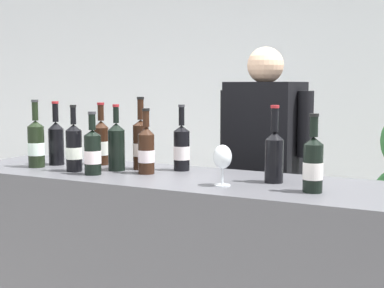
{
  "coord_description": "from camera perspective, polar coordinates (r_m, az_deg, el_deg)",
  "views": [
    {
      "loc": [
        1.19,
        -2.12,
        1.43
      ],
      "look_at": [
        0.12,
        0.0,
        1.17
      ],
      "focal_mm": 50.63,
      "sensor_mm": 36.0,
      "label": 1
    }
  ],
  "objects": [
    {
      "name": "wine_bottle_5",
      "position": [
        2.62,
        -12.33,
        -0.37
      ],
      "size": [
        0.08,
        0.08,
        0.32
      ],
      "color": "black",
      "rests_on": "counter"
    },
    {
      "name": "wine_bottle_10",
      "position": [
        2.12,
        12.63,
        -2.06
      ],
      "size": [
        0.08,
        0.08,
        0.3
      ],
      "color": "black",
      "rests_on": "counter"
    },
    {
      "name": "wine_bottle_4",
      "position": [
        2.82,
        -9.53,
        0.18
      ],
      "size": [
        0.08,
        0.08,
        0.32
      ],
      "color": "black",
      "rests_on": "counter"
    },
    {
      "name": "wine_bottle_8",
      "position": [
        2.86,
        -14.12,
        0.3
      ],
      "size": [
        0.08,
        0.08,
        0.33
      ],
      "color": "black",
      "rests_on": "counter"
    },
    {
      "name": "wine_bottle_3",
      "position": [
        2.59,
        -1.1,
        -0.39
      ],
      "size": [
        0.08,
        0.08,
        0.32
      ],
      "color": "black",
      "rests_on": "counter"
    },
    {
      "name": "wine_bottle_7",
      "position": [
        2.5,
        -4.83,
        -0.61
      ],
      "size": [
        0.08,
        0.08,
        0.3
      ],
      "color": "black",
      "rests_on": "counter"
    },
    {
      "name": "wine_bottle_6",
      "position": [
        2.51,
        -10.42,
        -0.8
      ],
      "size": [
        0.08,
        0.08,
        0.29
      ],
      "color": "black",
      "rests_on": "counter"
    },
    {
      "name": "wine_glass",
      "position": [
        2.2,
        3.23,
        -1.52
      ],
      "size": [
        0.08,
        0.08,
        0.17
      ],
      "color": "silver",
      "rests_on": "counter"
    },
    {
      "name": "person_server",
      "position": [
        2.95,
        7.53,
        -6.15
      ],
      "size": [
        0.54,
        0.3,
        1.62
      ],
      "color": "black",
      "rests_on": "ground_plane"
    },
    {
      "name": "wall_back",
      "position": [
        4.86,
        12.67,
        5.84
      ],
      "size": [
        8.0,
        0.1,
        2.8
      ],
      "primitive_type": "cube",
      "color": "silver",
      "rests_on": "ground_plane"
    },
    {
      "name": "wine_bottle_9",
      "position": [
        2.29,
        8.65,
        -1.06
      ],
      "size": [
        0.08,
        0.08,
        0.33
      ],
      "color": "black",
      "rests_on": "counter"
    },
    {
      "name": "wine_bottle_0",
      "position": [
        2.61,
        -7.96,
        -0.14
      ],
      "size": [
        0.08,
        0.08,
        0.32
      ],
      "color": "black",
      "rests_on": "counter"
    },
    {
      "name": "wine_bottle_2",
      "position": [
        2.8,
        -16.1,
        0.07
      ],
      "size": [
        0.08,
        0.08,
        0.34
      ],
      "color": "black",
      "rests_on": "counter"
    },
    {
      "name": "counter",
      "position": [
        2.6,
        -2.45,
        -14.45
      ],
      "size": [
        2.16,
        0.6,
        1.02
      ],
      "primitive_type": "cube",
      "color": "#4C4C51",
      "rests_on": "ground_plane"
    },
    {
      "name": "wine_bottle_1",
      "position": [
        2.63,
        -5.41,
        0.04
      ],
      "size": [
        0.08,
        0.08,
        0.35
      ],
      "color": "black",
      "rests_on": "counter"
    }
  ]
}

